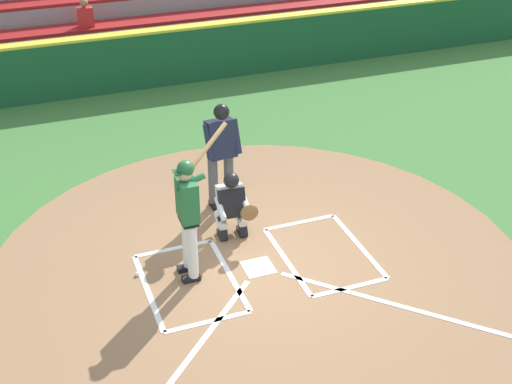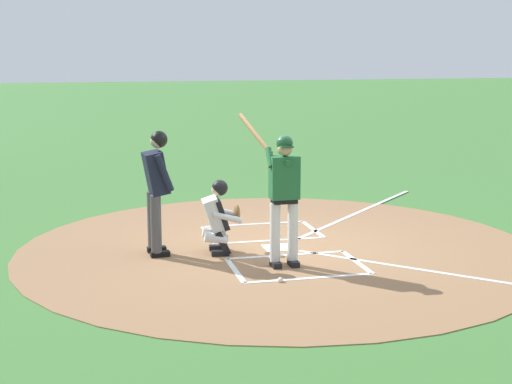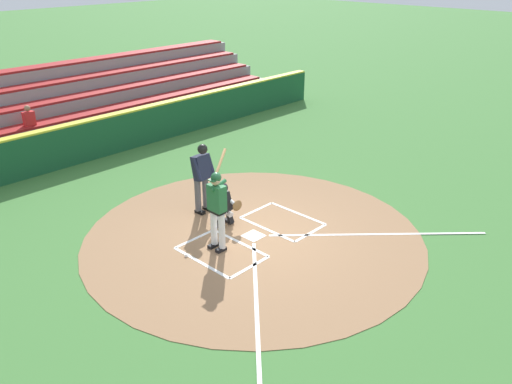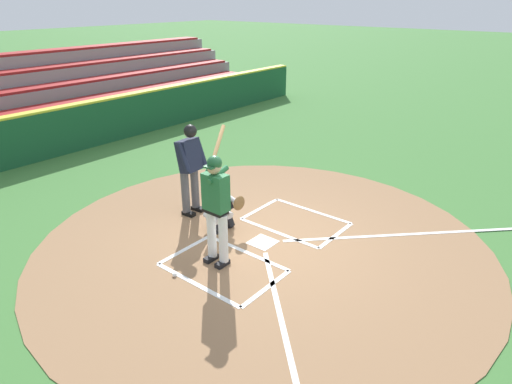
{
  "view_description": "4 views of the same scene",
  "coord_description": "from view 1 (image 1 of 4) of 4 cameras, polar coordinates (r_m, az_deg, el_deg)",
  "views": [
    {
      "loc": [
        3.0,
        7.97,
        6.32
      ],
      "look_at": [
        -0.15,
        -0.51,
        0.99
      ],
      "focal_mm": 50.39,
      "sensor_mm": 36.0,
      "label": 1
    },
    {
      "loc": [
        11.11,
        -3.0,
        3.06
      ],
      "look_at": [
        0.29,
        -0.42,
        0.96
      ],
      "focal_mm": 53.87,
      "sensor_mm": 36.0,
      "label": 2
    },
    {
      "loc": [
        7.91,
        7.6,
        6.1
      ],
      "look_at": [
        -0.11,
        -0.03,
        1.11
      ],
      "focal_mm": 36.95,
      "sensor_mm": 36.0,
      "label": 3
    },
    {
      "loc": [
        5.51,
        4.29,
        4.06
      ],
      "look_at": [
        -0.22,
        -0.33,
        0.83
      ],
      "focal_mm": 31.33,
      "sensor_mm": 36.0,
      "label": 4
    }
  ],
  "objects": [
    {
      "name": "ground_plane",
      "position": [
        10.6,
        0.19,
        -6.06
      ],
      "size": [
        120.0,
        120.0,
        0.0
      ],
      "primitive_type": "plane",
      "color": "#427A38"
    },
    {
      "name": "dirt_circle",
      "position": [
        10.6,
        0.19,
        -6.03
      ],
      "size": [
        8.0,
        8.0,
        0.01
      ],
      "primitive_type": "cylinder",
      "color": "#99704C",
      "rests_on": "ground"
    },
    {
      "name": "home_plate_and_chalk",
      "position": [
        9.95,
        1.99,
        -8.82
      ],
      "size": [
        7.93,
        4.91,
        0.01
      ],
      "color": "white",
      "rests_on": "dirt_circle"
    },
    {
      "name": "batter",
      "position": [
        9.89,
        -5.4,
        -1.46
      ],
      "size": [
        0.92,
        0.71,
        2.13
      ],
      "color": "white",
      "rests_on": "ground"
    },
    {
      "name": "catcher",
      "position": [
        10.99,
        -1.89,
        -0.92
      ],
      "size": [
        0.59,
        0.64,
        1.13
      ],
      "color": "black",
      "rests_on": "ground"
    },
    {
      "name": "plate_umpire",
      "position": [
        11.54,
        -2.79,
        3.47
      ],
      "size": [
        0.6,
        0.44,
        1.86
      ],
      "color": "#4C4C51",
      "rests_on": "ground"
    },
    {
      "name": "baseball",
      "position": [
        10.56,
        -9.41,
        -6.45
      ],
      "size": [
        0.07,
        0.07,
        0.07
      ],
      "primitive_type": "sphere",
      "color": "white",
      "rests_on": "ground"
    },
    {
      "name": "backstop_wall",
      "position": [
        16.74,
        -9.01,
        10.36
      ],
      "size": [
        22.0,
        0.36,
        1.31
      ],
      "color": "#19512D",
      "rests_on": "ground"
    },
    {
      "name": "bleacher_stand",
      "position": [
        19.74,
        -11.2,
        13.89
      ],
      "size": [
        20.0,
        4.25,
        3.0
      ],
      "color": "gray",
      "rests_on": "ground"
    }
  ]
}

